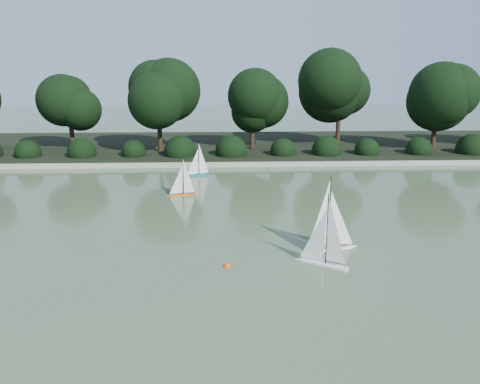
# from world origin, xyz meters

# --- Properties ---
(ground) EXTENTS (80.00, 80.00, 0.00)m
(ground) POSITION_xyz_m (0.00, 0.00, 0.00)
(ground) COLOR #3B4C2D
(ground) RESTS_ON ground
(pond_coping) EXTENTS (40.00, 0.35, 0.18)m
(pond_coping) POSITION_xyz_m (0.00, 9.00, 0.09)
(pond_coping) COLOR gray
(pond_coping) RESTS_ON ground
(far_bank) EXTENTS (40.00, 8.00, 0.30)m
(far_bank) POSITION_xyz_m (0.00, 13.00, 0.15)
(far_bank) COLOR black
(far_bank) RESTS_ON ground
(tree_line) EXTENTS (26.31, 3.93, 4.39)m
(tree_line) POSITION_xyz_m (1.23, 11.44, 2.64)
(tree_line) COLOR black
(tree_line) RESTS_ON ground
(shrub_hedge) EXTENTS (29.10, 1.10, 1.10)m
(shrub_hedge) POSITION_xyz_m (0.00, 9.90, 0.45)
(shrub_hedge) COLOR black
(shrub_hedge) RESTS_ON ground
(sailboat_white_a) EXTENTS (1.04, 0.77, 1.58)m
(sailboat_white_a) POSITION_xyz_m (1.56, -0.57, 0.25)
(sailboat_white_a) COLOR silver
(sailboat_white_a) RESTS_ON ground
(sailboat_white_b) EXTENTS (1.27, 0.52, 1.74)m
(sailboat_white_b) POSITION_xyz_m (2.04, 0.22, 0.27)
(sailboat_white_b) COLOR white
(sailboat_white_b) RESTS_ON ground
(sailboat_orange) EXTENTS (0.92, 0.17, 1.25)m
(sailboat_orange) POSITION_xyz_m (-1.65, 4.75, 0.20)
(sailboat_orange) COLOR orange
(sailboat_orange) RESTS_ON ground
(sailboat_teal) EXTENTS (0.96, 0.35, 1.31)m
(sailboat_teal) POSITION_xyz_m (-1.29, 7.38, 0.21)
(sailboat_teal) COLOR #058193
(sailboat_teal) RESTS_ON ground
(race_buoy) EXTENTS (0.15, 0.15, 0.15)m
(race_buoy) POSITION_xyz_m (-0.28, -0.63, 0.00)
(race_buoy) COLOR #DC4E0B
(race_buoy) RESTS_ON ground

